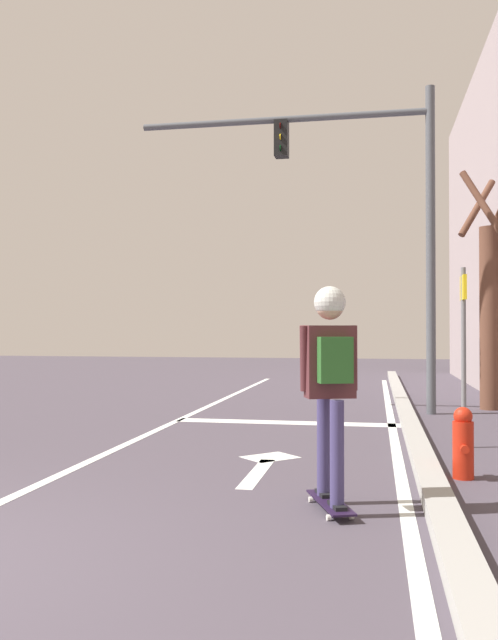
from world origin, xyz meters
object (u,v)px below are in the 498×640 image
(street_sign_post, at_px, (463,329))
(roadside_tree, at_px, (489,304))
(skater, at_px, (330,364))
(fire_hydrant, at_px, (463,443))
(skateboard, at_px, (330,503))
(traffic_signal_mast, at_px, (362,193))

(street_sign_post, relative_size, roadside_tree, 0.51)
(skater, xyz_separation_m, fire_hydrant, (1.19, 1.39, -0.83))
(skater, height_order, street_sign_post, street_sign_post)
(skateboard, distance_m, traffic_signal_mast, 7.42)
(skateboard, distance_m, street_sign_post, 3.72)
(traffic_signal_mast, bearing_deg, skater, -91.16)
(skateboard, bearing_deg, fire_hydrant, 49.16)
(skater, distance_m, fire_hydrant, 2.01)
(traffic_signal_mast, xyz_separation_m, fire_hydrant, (1.06, -5.02, -3.47))
(fire_hydrant, bearing_deg, roadside_tree, 78.58)
(skateboard, height_order, fire_hydrant, fire_hydrant)
(street_sign_post, bearing_deg, roadside_tree, 76.87)
(traffic_signal_mast, relative_size, roadside_tree, 1.30)
(skateboard, distance_m, fire_hydrant, 1.84)
(fire_hydrant, bearing_deg, street_sign_post, 82.64)
(street_sign_post, bearing_deg, skater, -114.10)
(skateboard, distance_m, roadside_tree, 7.87)
(traffic_signal_mast, height_order, roadside_tree, traffic_signal_mast)
(skateboard, relative_size, fire_hydrant, 1.18)
(skateboard, height_order, roadside_tree, roadside_tree)
(skater, bearing_deg, fire_hydrant, 49.59)
(street_sign_post, distance_m, roadside_tree, 4.26)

